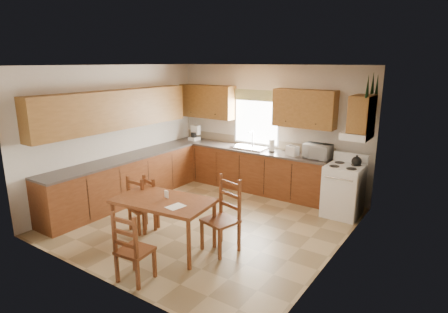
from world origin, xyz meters
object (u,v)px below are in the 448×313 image
Objects in this scene: stove at (343,191)px; microwave at (318,151)px; chair_far_left at (142,205)px; chair_near_left at (143,203)px; dining_table at (164,224)px; chair_far_right at (220,216)px; chair_near_right at (135,246)px.

stove is 1.96× the size of microwave.
chair_near_left is at bearing 116.58° from chair_far_left.
microwave is 0.53× the size of chair_far_left.
stove is 0.64× the size of dining_table.
chair_far_left is 0.81× the size of chair_far_right.
stove is at bearing -119.05° from chair_near_right.
chair_far_right is (0.75, 0.41, 0.16)m from dining_table.
microwave is at bearing 94.13° from chair_far_right.
dining_table is 0.80m from chair_near_left.
chair_near_right is at bearing -100.46° from microwave.
microwave reaches higher than chair_near_right.
microwave reaches higher than chair_far_right.
chair_far_left is at bearing 100.96° from chair_near_left.
dining_table is at bearing -76.81° from chair_near_right.
stove is 3.60m from chair_far_left.
stove is 1.04× the size of chair_far_left.
chair_near_right is at bearing 132.48° from chair_near_left.
chair_far_right reaches higher than chair_near_left.
chair_far_right reaches higher than chair_far_left.
chair_far_right is at bearing -97.04° from microwave.
chair_near_left reaches higher than chair_far_left.
chair_near_left is 0.05m from chair_far_left.
chair_near_right is (-1.55, -3.62, 0.02)m from stove.
stove is 0.94m from microwave.
dining_table is (-1.20, -3.09, -0.67)m from microwave.
chair_far_right is at bearing 22.11° from chair_far_left.
chair_near_right is 1.08× the size of chair_far_left.
chair_far_left is at bearing -160.24° from chair_far_right.
chair_far_right is at bearing -115.71° from chair_near_right.
stove is at bearing 78.70° from chair_far_right.
chair_far_left is (-1.03, 1.10, -0.03)m from chair_near_right.
microwave is 0.33× the size of dining_table.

